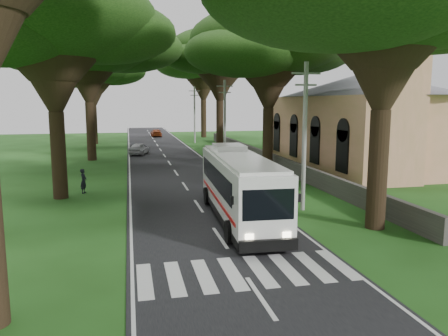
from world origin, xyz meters
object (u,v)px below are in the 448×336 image
at_px(church, 363,112).
at_px(pole_mid, 225,119).
at_px(pole_near, 305,134).
at_px(pedestrian, 84,181).
at_px(distant_car_c, 156,133).
at_px(coach_bus, 239,185).
at_px(distant_car_a, 139,149).
at_px(pole_far, 195,114).

bearing_deg(church, pole_mid, 160.19).
xyz_separation_m(pole_near, pedestrian, (-12.24, 7.24, -3.38)).
bearing_deg(pedestrian, distant_car_c, 5.72).
height_order(pole_near, distant_car_c, pole_near).
height_order(coach_bus, pedestrian, coach_bus).
bearing_deg(pole_near, coach_bus, -163.88).
bearing_deg(church, distant_car_a, 149.66).
relative_size(pole_mid, pedestrian, 4.99).
relative_size(pole_near, pedestrian, 4.99).
relative_size(pole_far, distant_car_a, 2.05).
distance_m(pole_near, distant_car_c, 53.34).
bearing_deg(pole_far, church, -63.18).
bearing_deg(pole_near, pole_mid, 90.00).
bearing_deg(coach_bus, distant_car_c, 93.49).
height_order(pole_near, pole_mid, same).
xyz_separation_m(pole_near, coach_bus, (-3.93, -1.14, -2.42)).
relative_size(distant_car_a, distant_car_c, 0.93).
bearing_deg(distant_car_c, church, 113.71).
height_order(pole_far, distant_car_a, pole_far).
relative_size(pole_mid, distant_car_a, 2.05).
xyz_separation_m(distant_car_a, distant_car_c, (3.48, 25.45, -0.06)).
distance_m(distant_car_a, distant_car_c, 25.68).
bearing_deg(coach_bus, distant_car_a, 101.10).
xyz_separation_m(pole_near, distant_car_c, (-4.70, 53.02, -3.54)).
height_order(church, pole_near, church).
bearing_deg(distant_car_a, distant_car_c, -79.84).
bearing_deg(pole_mid, distant_car_a, 137.22).
bearing_deg(pole_far, distant_car_a, -123.35).
height_order(church, distant_car_c, church).
height_order(church, pole_far, church).
distance_m(distant_car_c, pedestrian, 46.40).
xyz_separation_m(pole_mid, distant_car_a, (-8.18, 7.57, -3.49)).
bearing_deg(pole_near, distant_car_a, 106.53).
distance_m(pole_near, distant_car_a, 28.97).
height_order(distant_car_c, pedestrian, pedestrian).
distance_m(church, distant_car_a, 24.17).
bearing_deg(distant_car_c, pole_mid, 97.32).
relative_size(pole_far, pedestrian, 4.99).
bearing_deg(pole_mid, pole_near, -90.00).
xyz_separation_m(pole_near, pole_far, (0.00, 40.00, 0.00)).
bearing_deg(church, pedestrian, -161.34).
bearing_deg(pole_mid, distant_car_c, 98.10).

